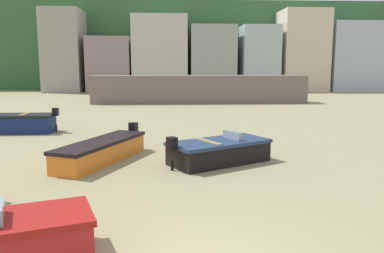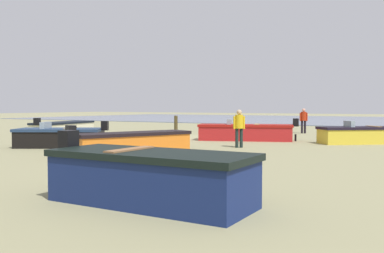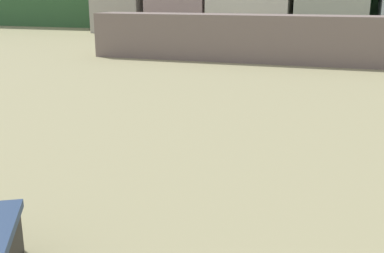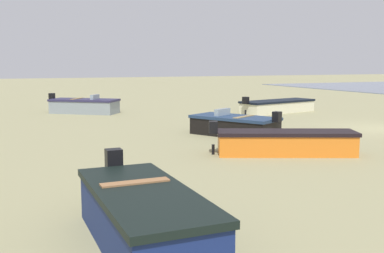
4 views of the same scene
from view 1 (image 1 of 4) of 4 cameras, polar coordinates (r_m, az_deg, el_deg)
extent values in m
cube|color=#325F34|center=(72.50, -2.59, 11.05)|extent=(90.00, 32.00, 12.47)
cube|color=#72645C|center=(36.60, 1.07, 5.42)|extent=(19.67, 2.40, 2.54)
cube|color=#9C978A|center=(55.59, -17.87, 10.35)|extent=(4.84, 6.68, 10.62)
cube|color=gray|center=(53.64, -11.79, 8.77)|extent=(5.57, 5.20, 7.10)
cube|color=beige|center=(53.12, -4.66, 10.42)|extent=(7.12, 5.28, 9.88)
cube|color=#98A08E|center=(53.24, 2.98, 9.76)|extent=(5.90, 5.01, 8.62)
cube|color=#ABBEBF|center=(54.88, 9.50, 9.63)|extent=(4.87, 6.30, 8.63)
cube|color=beige|center=(56.44, 15.57, 10.47)|extent=(5.99, 6.19, 10.73)
cube|color=#A9B4C3|center=(58.49, 22.29, 9.31)|extent=(7.11, 5.09, 9.17)
cube|color=navy|center=(22.38, -24.09, 0.25)|extent=(3.71, 1.41, 0.84)
cube|color=black|center=(22.32, -24.17, 1.46)|extent=(3.81, 1.49, 0.12)
cube|color=black|center=(21.64, -19.17, 2.02)|extent=(0.28, 0.32, 0.40)
cylinder|color=black|center=(21.76, -19.05, -0.25)|extent=(0.10, 0.10, 0.42)
cube|color=#976841|center=(22.15, -23.06, 1.61)|extent=(0.24, 1.20, 0.08)
cube|color=black|center=(14.18, 3.94, -3.90)|extent=(3.84, 3.11, 0.69)
cube|color=navy|center=(14.10, 3.95, -2.30)|extent=(3.97, 3.23, 0.12)
cube|color=black|center=(13.02, -2.92, -2.42)|extent=(0.40, 0.42, 0.40)
cylinder|color=black|center=(13.19, -2.90, -5.64)|extent=(0.14, 0.14, 0.34)
cube|color=#8C9EA8|center=(14.43, 5.93, -1.25)|extent=(0.64, 0.92, 0.28)
cube|color=#8F794F|center=(13.84, 2.49, -2.29)|extent=(0.87, 1.28, 0.08)
cube|color=orange|center=(14.65, -12.97, -3.73)|extent=(2.80, 4.53, 0.67)
cube|color=black|center=(14.57, -13.03, -2.21)|extent=(2.91, 4.66, 0.12)
cube|color=black|center=(16.57, -8.49, -0.12)|extent=(0.40, 0.38, 0.40)
cylinder|color=black|center=(16.70, -8.43, -2.64)|extent=(0.13, 0.13, 0.34)
camera|label=2|loc=(29.81, -28.11, 4.56)|focal=40.55mm
camera|label=3|loc=(12.43, 32.55, 8.44)|focal=44.06mm
camera|label=4|loc=(27.24, -36.71, 6.15)|focal=42.74mm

